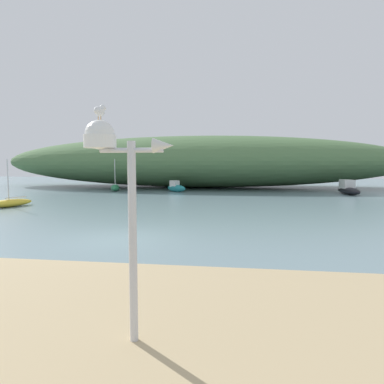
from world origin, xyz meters
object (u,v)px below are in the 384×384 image
Objects in this scene: mast_structure at (114,164)px; seagull_on_radar at (100,111)px; sailboat_off_point at (9,203)px; motorboat_east_reach at (176,187)px; sailboat_west_reach at (115,188)px; motorboat_by_sandbar at (348,189)px.

seagull_on_radar reaches higher than mast_structure.
mast_structure reaches higher than sailboat_off_point.
sailboat_west_reach reaches higher than motorboat_east_reach.
seagull_on_radar is at bearing -49.30° from sailboat_off_point.
seagull_on_radar is 0.13× the size of motorboat_east_reach.
motorboat_by_sandbar is at bearing -1.22° from motorboat_east_reach.
motorboat_by_sandbar is 28.82m from sailboat_off_point.
motorboat_by_sandbar is 1.75× the size of motorboat_east_reach.
mast_structure is 0.95× the size of sailboat_west_reach.
sailboat_west_reach reaches higher than motorboat_by_sandbar.
mast_structure reaches higher than motorboat_east_reach.
motorboat_east_reach is (8.78, 13.51, 0.20)m from sailboat_off_point.
sailboat_off_point is 13.90m from sailboat_west_reach.
motorboat_east_reach is 0.74× the size of sailboat_west_reach.
sailboat_west_reach is (-11.12, 28.90, -2.44)m from mast_structure.
motorboat_by_sandbar is 1.28× the size of sailboat_west_reach.
motorboat_east_reach is at bearing 98.81° from mast_structure.
mast_structure is 29.12m from motorboat_east_reach.
sailboat_west_reach is (2.10, 13.74, 0.09)m from sailboat_off_point.
seagull_on_radar is 0.10× the size of sailboat_off_point.
motorboat_by_sandbar reaches higher than motorboat_east_reach.
sailboat_off_point is (-13.03, 15.15, -3.30)m from seagull_on_radar.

